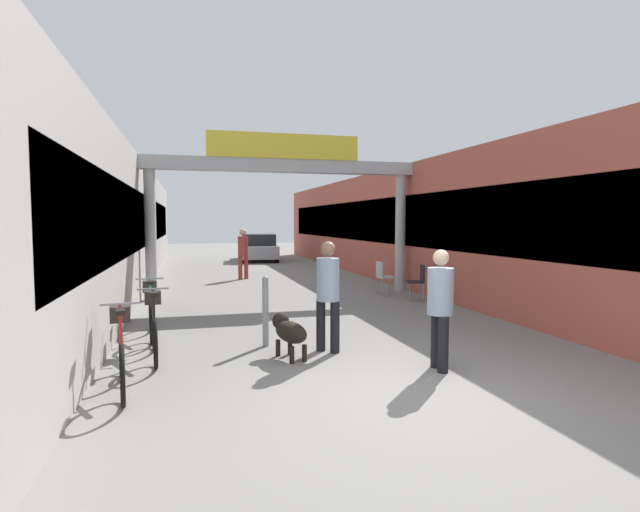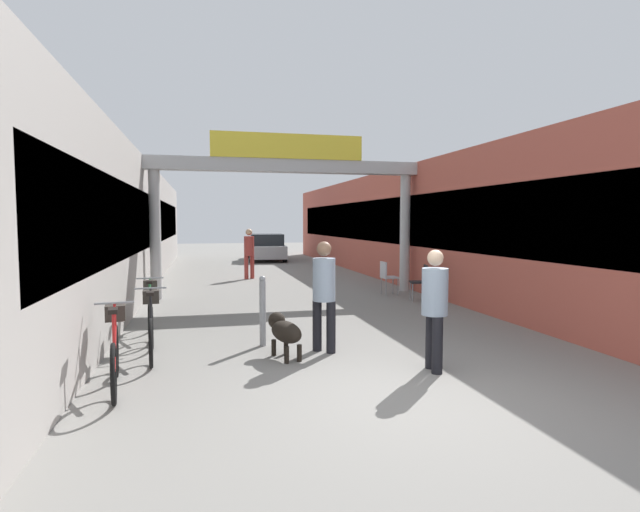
{
  "view_description": "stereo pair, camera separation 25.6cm",
  "coord_description": "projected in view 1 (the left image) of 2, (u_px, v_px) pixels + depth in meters",
  "views": [
    {
      "loc": [
        -2.42,
        -5.0,
        1.97
      ],
      "look_at": [
        0.0,
        4.22,
        1.3
      ],
      "focal_mm": 28.0,
      "sensor_mm": 36.0,
      "label": 1
    },
    {
      "loc": [
        -2.17,
        -5.06,
        1.97
      ],
      "look_at": [
        0.0,
        4.22,
        1.3
      ],
      "focal_mm": 28.0,
      "sensor_mm": 36.0,
      "label": 2
    }
  ],
  "objects": [
    {
      "name": "pedestrian_companion",
      "position": [
        440.0,
        302.0,
        6.54
      ],
      "size": [
        0.37,
        0.39,
        1.6
      ],
      "color": "black",
      "rests_on": "ground_plane"
    },
    {
      "name": "bollard_post_metal",
      "position": [
        265.0,
        311.0,
        7.83
      ],
      "size": [
        0.1,
        0.1,
        1.11
      ],
      "color": "gray",
      "rests_on": "ground_plane"
    },
    {
      "name": "parked_car_silver",
      "position": [
        258.0,
        248.0,
        24.91
      ],
      "size": [
        2.04,
        4.12,
        1.33
      ],
      "color": "#99999E",
      "rests_on": "ground_plane"
    },
    {
      "name": "storefront_right",
      "position": [
        412.0,
        226.0,
        17.35
      ],
      "size": [
        3.0,
        26.0,
        3.6
      ],
      "color": "#B25142",
      "rests_on": "ground_plane"
    },
    {
      "name": "bicycle_red_nearest",
      "position": [
        121.0,
        352.0,
        5.83
      ],
      "size": [
        0.46,
        1.68,
        0.98
      ],
      "color": "black",
      "rests_on": "ground_plane"
    },
    {
      "name": "bicycle_green_third",
      "position": [
        150.0,
        311.0,
        8.5
      ],
      "size": [
        0.46,
        1.69,
        0.98
      ],
      "color": "black",
      "rests_on": "ground_plane"
    },
    {
      "name": "storefront_left",
      "position": [
        96.0,
        227.0,
        14.77
      ],
      "size": [
        3.0,
        26.0,
        3.6
      ],
      "color": "#9E9993",
      "rests_on": "ground_plane"
    },
    {
      "name": "cafe_chair_black_nearer",
      "position": [
        418.0,
        279.0,
        12.33
      ],
      "size": [
        0.48,
        0.48,
        0.89
      ],
      "color": "gray",
      "rests_on": "ground_plane"
    },
    {
      "name": "pedestrian_carrying_crate",
      "position": [
        243.0,
        250.0,
        16.89
      ],
      "size": [
        0.46,
        0.46,
        1.71
      ],
      "color": "#99332D",
      "rests_on": "ground_plane"
    },
    {
      "name": "arcade_sign_gateway",
      "position": [
        283.0,
        182.0,
        13.1
      ],
      "size": [
        7.4,
        0.47,
        4.22
      ],
      "color": "#B2B2B2",
      "rests_on": "ground_plane"
    },
    {
      "name": "cafe_chair_aluminium_farther",
      "position": [
        383.0,
        275.0,
        13.32
      ],
      "size": [
        0.41,
        0.41,
        0.89
      ],
      "color": "gray",
      "rests_on": "ground_plane"
    },
    {
      "name": "ground_plane",
      "position": [
        416.0,
        397.0,
        5.58
      ],
      "size": [
        80.0,
        80.0,
        0.0
      ],
      "primitive_type": "plane",
      "color": "gray"
    },
    {
      "name": "bicycle_black_second",
      "position": [
        154.0,
        327.0,
        7.19
      ],
      "size": [
        0.46,
        1.69,
        0.98
      ],
      "color": "black",
      "rests_on": "ground_plane"
    },
    {
      "name": "pedestrian_with_dog",
      "position": [
        328.0,
        289.0,
        7.45
      ],
      "size": [
        0.48,
        0.48,
        1.67
      ],
      "color": "black",
      "rests_on": "ground_plane"
    },
    {
      "name": "dog_on_leash",
      "position": [
        289.0,
        331.0,
        7.17
      ],
      "size": [
        0.51,
        0.88,
        0.62
      ],
      "color": "black",
      "rests_on": "ground_plane"
    }
  ]
}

